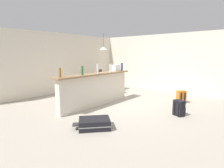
{
  "coord_description": "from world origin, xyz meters",
  "views": [
    {
      "loc": [
        -4.68,
        -3.67,
        1.65
      ],
      "look_at": [
        -0.19,
        0.14,
        0.66
      ],
      "focal_mm": 29.21,
      "sensor_mm": 36.0,
      "label": 1
    }
  ],
  "objects_px": {
    "bottle_amber": "(60,73)",
    "dining_table": "(105,77)",
    "bottle_blue": "(122,67)",
    "pendant_lamp": "(103,48)",
    "suitcase_flat_black": "(94,123)",
    "bottle_green": "(82,71)",
    "grocery_bag": "(116,68)",
    "backpack_orange": "(181,97)",
    "dining_chair_near_partition": "(114,81)",
    "backpack_black": "(179,108)",
    "dining_chair_far_side": "(98,78)",
    "bottle_clear": "(98,69)",
    "bottle_white": "(110,68)"
  },
  "relations": [
    {
      "from": "bottle_amber",
      "to": "dining_table",
      "type": "height_order",
      "value": "bottle_amber"
    },
    {
      "from": "bottle_blue",
      "to": "pendant_lamp",
      "type": "distance_m",
      "value": 1.68
    },
    {
      "from": "dining_table",
      "to": "suitcase_flat_black",
      "type": "height_order",
      "value": "dining_table"
    },
    {
      "from": "bottle_green",
      "to": "grocery_bag",
      "type": "height_order",
      "value": "bottle_green"
    },
    {
      "from": "bottle_blue",
      "to": "backpack_orange",
      "type": "distance_m",
      "value": 2.28
    },
    {
      "from": "suitcase_flat_black",
      "to": "grocery_bag",
      "type": "bearing_deg",
      "value": 28.76
    },
    {
      "from": "dining_table",
      "to": "backpack_orange",
      "type": "bearing_deg",
      "value": -86.48
    },
    {
      "from": "dining_chair_near_partition",
      "to": "backpack_black",
      "type": "xyz_separation_m",
      "value": [
        -1.04,
        -3.14,
        -0.31
      ]
    },
    {
      "from": "grocery_bag",
      "to": "bottle_amber",
      "type": "bearing_deg",
      "value": -179.4
    },
    {
      "from": "suitcase_flat_black",
      "to": "backpack_black",
      "type": "relative_size",
      "value": 2.01
    },
    {
      "from": "bottle_blue",
      "to": "backpack_orange",
      "type": "xyz_separation_m",
      "value": [
        0.84,
        -1.88,
        -0.98
      ]
    },
    {
      "from": "bottle_green",
      "to": "dining_chair_far_side",
      "type": "relative_size",
      "value": 0.28
    },
    {
      "from": "bottle_amber",
      "to": "dining_chair_far_side",
      "type": "height_order",
      "value": "bottle_amber"
    },
    {
      "from": "bottle_blue",
      "to": "suitcase_flat_black",
      "type": "bearing_deg",
      "value": -155.22
    },
    {
      "from": "grocery_bag",
      "to": "suitcase_flat_black",
      "type": "distance_m",
      "value": 2.86
    },
    {
      "from": "pendant_lamp",
      "to": "backpack_orange",
      "type": "xyz_separation_m",
      "value": [
        0.28,
        -3.31,
        -1.68
      ]
    },
    {
      "from": "bottle_green",
      "to": "suitcase_flat_black",
      "type": "distance_m",
      "value": 1.76
    },
    {
      "from": "bottle_clear",
      "to": "backpack_black",
      "type": "relative_size",
      "value": 0.7
    },
    {
      "from": "bottle_white",
      "to": "backpack_orange",
      "type": "xyz_separation_m",
      "value": [
        1.49,
        -1.87,
        -0.97
      ]
    },
    {
      "from": "bottle_white",
      "to": "backpack_black",
      "type": "relative_size",
      "value": 0.64
    },
    {
      "from": "backpack_black",
      "to": "pendant_lamp",
      "type": "bearing_deg",
      "value": 74.32
    },
    {
      "from": "bottle_clear",
      "to": "dining_chair_far_side",
      "type": "bearing_deg",
      "value": 45.05
    },
    {
      "from": "bottle_blue",
      "to": "pendant_lamp",
      "type": "relative_size",
      "value": 0.38
    },
    {
      "from": "bottle_amber",
      "to": "bottle_blue",
      "type": "relative_size",
      "value": 0.86
    },
    {
      "from": "dining_table",
      "to": "dining_chair_near_partition",
      "type": "height_order",
      "value": "dining_chair_near_partition"
    },
    {
      "from": "backpack_black",
      "to": "dining_table",
      "type": "bearing_deg",
      "value": 73.31
    },
    {
      "from": "bottle_blue",
      "to": "grocery_bag",
      "type": "height_order",
      "value": "bottle_blue"
    },
    {
      "from": "dining_table",
      "to": "bottle_amber",
      "type": "bearing_deg",
      "value": -156.85
    },
    {
      "from": "dining_table",
      "to": "pendant_lamp",
      "type": "distance_m",
      "value": 1.23
    },
    {
      "from": "dining_chair_far_side",
      "to": "suitcase_flat_black",
      "type": "distance_m",
      "value": 4.61
    },
    {
      "from": "grocery_bag",
      "to": "bottle_white",
      "type": "bearing_deg",
      "value": -164.85
    },
    {
      "from": "bottle_amber",
      "to": "pendant_lamp",
      "type": "relative_size",
      "value": 0.33
    },
    {
      "from": "backpack_orange",
      "to": "bottle_white",
      "type": "bearing_deg",
      "value": 128.52
    },
    {
      "from": "bottle_amber",
      "to": "bottle_green",
      "type": "xyz_separation_m",
      "value": [
        0.71,
        -0.05,
        0.01
      ]
    },
    {
      "from": "bottle_green",
      "to": "suitcase_flat_black",
      "type": "relative_size",
      "value": 0.31
    },
    {
      "from": "bottle_white",
      "to": "backpack_black",
      "type": "xyz_separation_m",
      "value": [
        0.16,
        -2.29,
        -0.97
      ]
    },
    {
      "from": "dining_chair_near_partition",
      "to": "backpack_black",
      "type": "relative_size",
      "value": 2.21
    },
    {
      "from": "backpack_black",
      "to": "backpack_orange",
      "type": "bearing_deg",
      "value": 17.71
    },
    {
      "from": "bottle_white",
      "to": "grocery_bag",
      "type": "bearing_deg",
      "value": 15.15
    },
    {
      "from": "bottle_amber",
      "to": "pendant_lamp",
      "type": "height_order",
      "value": "pendant_lamp"
    },
    {
      "from": "dining_chair_near_partition",
      "to": "suitcase_flat_black",
      "type": "relative_size",
      "value": 1.1
    },
    {
      "from": "bottle_green",
      "to": "dining_table",
      "type": "relative_size",
      "value": 0.24
    },
    {
      "from": "dining_table",
      "to": "pendant_lamp",
      "type": "bearing_deg",
      "value": -175.12
    },
    {
      "from": "pendant_lamp",
      "to": "backpack_black",
      "type": "bearing_deg",
      "value": -105.68
    },
    {
      "from": "bottle_clear",
      "to": "bottle_blue",
      "type": "distance_m",
      "value": 1.25
    },
    {
      "from": "suitcase_flat_black",
      "to": "backpack_black",
      "type": "bearing_deg",
      "value": -28.64
    },
    {
      "from": "bottle_white",
      "to": "suitcase_flat_black",
      "type": "bearing_deg",
      "value": -148.55
    },
    {
      "from": "bottle_white",
      "to": "dining_chair_near_partition",
      "type": "distance_m",
      "value": 1.61
    },
    {
      "from": "bottle_green",
      "to": "pendant_lamp",
      "type": "distance_m",
      "value": 2.86
    },
    {
      "from": "bottle_amber",
      "to": "backpack_orange",
      "type": "xyz_separation_m",
      "value": [
        3.38,
        -1.96,
        -0.96
      ]
    }
  ]
}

